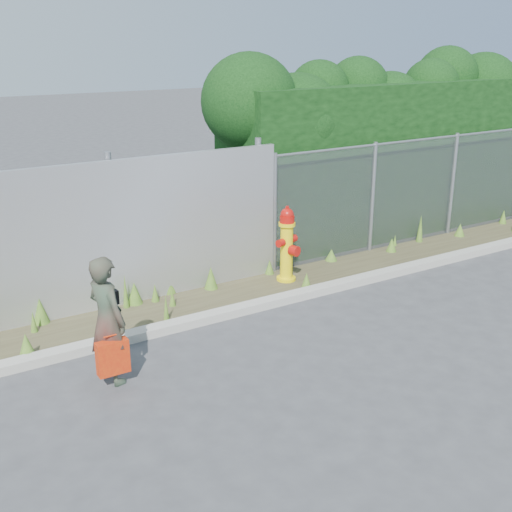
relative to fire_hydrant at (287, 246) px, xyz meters
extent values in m
plane|color=#3D3E40|center=(-0.98, -2.52, -0.62)|extent=(80.00, 80.00, 0.00)
cube|color=#A19D91|center=(-0.98, -0.72, -0.56)|extent=(16.00, 0.22, 0.12)
cube|color=#423B25|center=(-0.98, -0.12, -0.61)|extent=(16.00, 1.20, 0.01)
cone|color=#426E21|center=(-3.87, 0.44, -0.43)|extent=(0.23, 0.23, 0.38)
cone|color=#426E21|center=(4.36, 0.21, -0.49)|extent=(0.21, 0.21, 0.26)
cone|color=#426E21|center=(3.39, 0.36, -0.35)|extent=(0.13, 0.13, 0.54)
cone|color=#426E21|center=(5.86, 0.35, -0.47)|extent=(0.16, 0.16, 0.30)
cone|color=#426E21|center=(-2.98, 0.06, -0.49)|extent=(0.18, 0.18, 0.26)
cone|color=#426E21|center=(2.51, 0.20, -0.49)|extent=(0.20, 0.20, 0.27)
cone|color=#426E21|center=(0.05, -0.49, -0.48)|extent=(0.18, 0.18, 0.28)
cone|color=#426E21|center=(-1.87, 0.53, -0.36)|extent=(0.23, 0.23, 0.51)
cone|color=#426E21|center=(-2.20, 0.31, -0.48)|extent=(0.12, 0.12, 0.29)
cone|color=#426E21|center=(-4.29, -0.55, -0.44)|extent=(0.23, 0.23, 0.35)
cone|color=#426E21|center=(2.81, 0.43, -0.51)|extent=(0.08, 0.08, 0.22)
cone|color=#426E21|center=(-2.35, -0.44, -0.41)|extent=(0.09, 0.09, 0.41)
cone|color=#426E21|center=(-4.03, 0.19, -0.47)|extent=(0.10, 0.10, 0.31)
cone|color=#426E21|center=(-2.05, 0.01, -0.48)|extent=(0.10, 0.10, 0.29)
cone|color=#426E21|center=(1.23, 0.39, -0.51)|extent=(0.22, 0.22, 0.22)
cone|color=#426E21|center=(-0.08, 0.40, -0.49)|extent=(0.16, 0.16, 0.26)
cone|color=#426E21|center=(-1.23, 0.33, -0.43)|extent=(0.22, 0.22, 0.37)
cone|color=#426E21|center=(-2.66, 0.32, -0.36)|extent=(0.09, 0.09, 0.53)
cone|color=#426E21|center=(-2.49, 0.39, -0.45)|extent=(0.24, 0.24, 0.35)
cube|color=#B4B5BB|center=(-4.23, 0.48, 0.48)|extent=(8.50, 0.08, 2.20)
cylinder|color=gray|center=(-2.68, 0.60, 0.53)|extent=(0.10, 0.10, 2.30)
cylinder|color=gray|center=(-0.18, 0.60, 0.53)|extent=(0.10, 0.10, 2.30)
cube|color=gray|center=(3.27, 0.48, 0.38)|extent=(6.50, 0.03, 2.00)
cylinder|color=gray|center=(3.27, 0.48, 1.38)|extent=(6.50, 0.04, 0.04)
cylinder|color=gray|center=(0.07, 0.48, 0.41)|extent=(0.07, 0.07, 2.05)
cylinder|color=gray|center=(2.22, 0.48, 0.41)|extent=(0.07, 0.07, 2.05)
cylinder|color=gray|center=(4.32, 0.48, 0.41)|extent=(0.07, 0.07, 2.05)
cube|color=black|center=(3.57, 1.48, 0.88)|extent=(7.30, 1.60, 3.00)
sphere|color=black|center=(0.27, 1.62, 2.14)|extent=(1.69, 1.69, 1.69)
sphere|color=black|center=(1.23, 1.52, 1.75)|extent=(1.73, 1.73, 1.73)
sphere|color=black|center=(1.87, 1.73, 2.23)|extent=(1.16, 1.16, 1.16)
sphere|color=black|center=(2.78, 1.70, 2.26)|extent=(1.22, 1.22, 1.22)
sphere|color=black|center=(3.40, 1.45, 1.90)|extent=(1.35, 1.35, 1.35)
sphere|color=black|center=(4.50, 1.45, 2.23)|extent=(1.15, 1.15, 1.15)
sphere|color=black|center=(5.20, 1.69, 2.37)|extent=(1.32, 1.32, 1.32)
sphere|color=black|center=(6.12, 1.49, 2.10)|extent=(1.59, 1.59, 1.59)
cylinder|color=yellow|center=(0.00, 0.01, -0.59)|extent=(0.32, 0.32, 0.07)
cylinder|color=yellow|center=(0.00, 0.01, -0.14)|extent=(0.20, 0.20, 0.96)
cylinder|color=yellow|center=(0.00, 0.01, 0.36)|extent=(0.27, 0.27, 0.06)
cylinder|color=#B20F0A|center=(0.00, 0.01, 0.44)|extent=(0.24, 0.24, 0.11)
sphere|color=#B20F0A|center=(0.00, 0.01, 0.52)|extent=(0.21, 0.21, 0.21)
cylinder|color=#B20F0A|center=(0.00, 0.01, 0.63)|extent=(0.06, 0.06, 0.06)
cylinder|color=#B20F0A|center=(-0.16, 0.01, 0.08)|extent=(0.11, 0.12, 0.12)
cylinder|color=#B20F0A|center=(0.16, 0.01, 0.08)|extent=(0.11, 0.12, 0.12)
cylinder|color=#B20F0A|center=(0.00, -0.15, -0.06)|extent=(0.17, 0.14, 0.17)
imported|color=#0E5E40|center=(-3.56, -1.57, 0.15)|extent=(0.51, 0.64, 1.54)
cube|color=red|center=(-3.59, -1.75, -0.23)|extent=(0.37, 0.14, 0.41)
cylinder|color=red|center=(-3.59, -1.75, 0.04)|extent=(0.17, 0.02, 0.02)
cube|color=black|center=(-3.48, -1.43, 0.35)|extent=(0.22, 0.09, 0.17)
camera|label=1|loc=(-5.62, -8.15, 3.23)|focal=45.00mm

